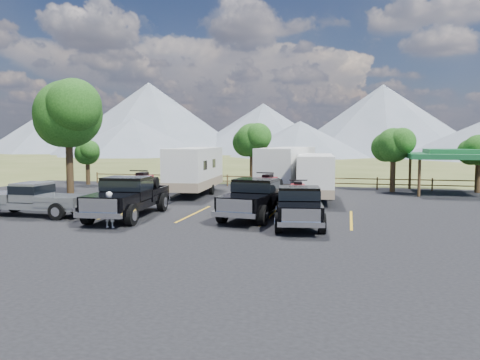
% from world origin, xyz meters
% --- Properties ---
extents(ground, '(320.00, 320.00, 0.00)m').
position_xyz_m(ground, '(0.00, 0.00, 0.00)').
color(ground, '#465222').
rests_on(ground, ground).
extents(asphalt_lot, '(44.00, 34.00, 0.04)m').
position_xyz_m(asphalt_lot, '(0.00, 3.00, 0.02)').
color(asphalt_lot, black).
rests_on(asphalt_lot, ground).
extents(stall_lines, '(12.12, 5.50, 0.01)m').
position_xyz_m(stall_lines, '(0.00, 4.00, 0.04)').
color(stall_lines, gold).
rests_on(stall_lines, asphalt_lot).
extents(tree_big_nw, '(5.54, 5.18, 7.84)m').
position_xyz_m(tree_big_nw, '(-12.55, 9.03, 5.60)').
color(tree_big_nw, '#2E2112').
rests_on(tree_big_nw, ground).
extents(tree_ne_a, '(3.11, 2.92, 4.76)m').
position_xyz_m(tree_ne_a, '(8.97, 17.01, 3.48)').
color(tree_ne_a, '#2E2112').
rests_on(tree_ne_a, ground).
extents(tree_ne_b, '(2.77, 2.59, 4.27)m').
position_xyz_m(tree_ne_b, '(14.98, 18.01, 3.13)').
color(tree_ne_b, '#2E2112').
rests_on(tree_ne_b, ground).
extents(tree_north, '(3.46, 3.24, 5.25)m').
position_xyz_m(tree_north, '(-2.03, 19.02, 3.83)').
color(tree_north, '#2E2112').
rests_on(tree_north, ground).
extents(tree_nw_small, '(2.59, 2.43, 3.85)m').
position_xyz_m(tree_nw_small, '(-16.02, 17.01, 2.78)').
color(tree_nw_small, '#2E2112').
rests_on(tree_nw_small, ground).
extents(rail_fence, '(36.12, 0.12, 1.00)m').
position_xyz_m(rail_fence, '(2.00, 18.50, 0.61)').
color(rail_fence, brown).
rests_on(rail_fence, ground).
extents(pavilion, '(6.20, 6.20, 3.22)m').
position_xyz_m(pavilion, '(13.00, 17.00, 2.79)').
color(pavilion, brown).
rests_on(pavilion, ground).
extents(mountain_range, '(209.00, 71.00, 20.00)m').
position_xyz_m(mountain_range, '(-7.63, 105.98, 7.87)').
color(mountain_range, slate).
rests_on(mountain_range, ground).
extents(rig_left, '(2.76, 6.92, 2.27)m').
position_xyz_m(rig_left, '(-4.85, 2.34, 1.13)').
color(rig_left, black).
rests_on(rig_left, asphalt_lot).
extents(rig_center, '(2.91, 6.69, 2.16)m').
position_xyz_m(rig_center, '(1.40, 3.81, 1.08)').
color(rig_center, black).
rests_on(rig_center, asphalt_lot).
extents(rig_right, '(2.69, 6.09, 1.97)m').
position_xyz_m(rig_right, '(3.65, 2.13, 0.99)').
color(rig_right, black).
rests_on(rig_right, asphalt_lot).
extents(trailer_left, '(2.94, 9.46, 3.28)m').
position_xyz_m(trailer_left, '(-4.68, 12.07, 1.75)').
color(trailer_left, white).
rests_on(trailer_left, asphalt_lot).
extents(trailer_center, '(3.36, 9.57, 3.31)m').
position_xyz_m(trailer_center, '(1.64, 13.22, 1.77)').
color(trailer_center, white).
rests_on(trailer_center, asphalt_lot).
extents(trailer_right, '(2.65, 8.39, 2.91)m').
position_xyz_m(trailer_right, '(3.78, 10.83, 1.56)').
color(trailer_right, white).
rests_on(trailer_right, asphalt_lot).
extents(pickup_silver, '(5.71, 2.09, 1.70)m').
position_xyz_m(pickup_silver, '(-9.63, 1.52, 0.92)').
color(pickup_silver, gray).
rests_on(pickup_silver, asphalt_lot).
extents(person_a, '(0.61, 0.41, 1.62)m').
position_xyz_m(person_a, '(-4.36, -0.53, 0.85)').
color(person_a, silver).
rests_on(person_a, asphalt_lot).
extents(person_b, '(1.02, 0.90, 1.74)m').
position_xyz_m(person_b, '(-6.01, 3.21, 0.91)').
color(person_b, slate).
rests_on(person_b, asphalt_lot).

